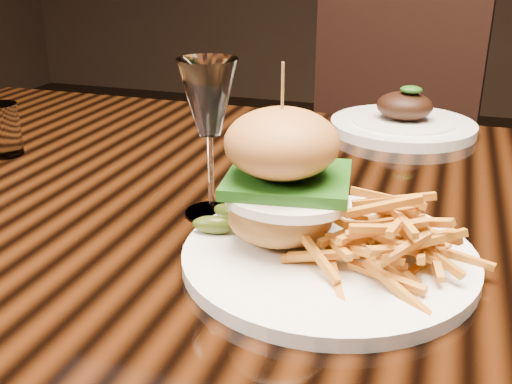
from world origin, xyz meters
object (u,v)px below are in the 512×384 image
(burger_plate, at_px, (324,215))
(wine_glass, at_px, (209,103))
(dining_table, at_px, (286,253))
(chair_far, at_px, (380,151))
(far_dish, at_px, (403,122))

(burger_plate, bearing_deg, wine_glass, 158.57)
(dining_table, xyz_separation_m, chair_far, (0.02, 0.89, -0.13))
(wine_glass, xyz_separation_m, far_dish, (0.19, 0.44, -0.12))
(dining_table, relative_size, wine_glass, 8.43)
(burger_plate, height_order, wine_glass, burger_plate)
(wine_glass, xyz_separation_m, chair_far, (0.10, 0.96, -0.35))
(far_dish, relative_size, chair_far, 0.27)
(chair_far, bearing_deg, far_dish, -72.34)
(wine_glass, bearing_deg, far_dish, 66.82)
(burger_plate, xyz_separation_m, far_dish, (0.03, 0.51, -0.04))
(dining_table, height_order, burger_plate, burger_plate)
(far_dish, bearing_deg, burger_plate, -93.68)
(wine_glass, bearing_deg, dining_table, 41.87)
(burger_plate, relative_size, wine_glass, 1.60)
(dining_table, bearing_deg, chair_far, 88.75)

